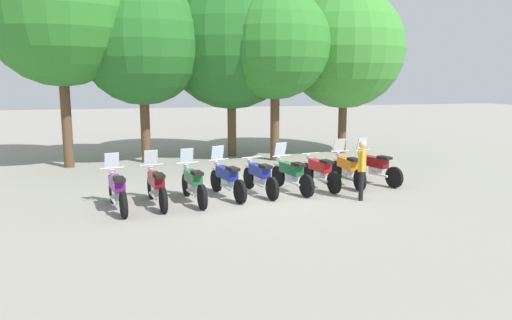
{
  "coord_description": "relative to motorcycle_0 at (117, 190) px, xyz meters",
  "views": [
    {
      "loc": [
        -3.23,
        -13.06,
        3.3
      ],
      "look_at": [
        0.0,
        0.5,
        0.9
      ],
      "focal_mm": 33.94,
      "sensor_mm": 36.0,
      "label": 1
    }
  ],
  "objects": [
    {
      "name": "motorcycle_3",
      "position": [
        2.9,
        0.65,
        0.0
      ],
      "size": [
        0.79,
        2.14,
        1.37
      ],
      "rotation": [
        0.0,
        0.0,
        1.83
      ],
      "color": "black",
      "rests_on": "ground_plane"
    },
    {
      "name": "motorcycle_7",
      "position": [
        6.79,
        1.29,
        0.0
      ],
      "size": [
        0.62,
        2.19,
        1.37
      ],
      "rotation": [
        0.0,
        0.0,
        1.61
      ],
      "color": "black",
      "rests_on": "ground_plane"
    },
    {
      "name": "motorcycle_0",
      "position": [
        0.0,
        0.0,
        0.0
      ],
      "size": [
        0.71,
        2.16,
        1.37
      ],
      "rotation": [
        0.0,
        0.0,
        1.78
      ],
      "color": "black",
      "rests_on": "ground_plane"
    },
    {
      "name": "motorcycle_6",
      "position": [
        5.82,
        1.11,
        -0.01
      ],
      "size": [
        0.64,
        2.18,
        0.99
      ],
      "rotation": [
        0.0,
        0.0,
        1.74
      ],
      "color": "black",
      "rests_on": "ground_plane"
    },
    {
      "name": "tree_1",
      "position": [
        0.8,
        6.88,
        4.07
      ],
      "size": [
        4.74,
        4.74,
        6.97
      ],
      "color": "brown",
      "rests_on": "ground_plane"
    },
    {
      "name": "tree_3",
      "position": [
        5.83,
        6.21,
        4.03
      ],
      "size": [
        4.29,
        4.29,
        6.71
      ],
      "color": "brown",
      "rests_on": "ground_plane"
    },
    {
      "name": "motorcycle_2",
      "position": [
        1.94,
        0.32,
        0.0
      ],
      "size": [
        0.64,
        2.18,
        1.37
      ],
      "rotation": [
        0.0,
        0.0,
        1.74
      ],
      "color": "black",
      "rests_on": "ground_plane"
    },
    {
      "name": "motorcycle_1",
      "position": [
        0.97,
        0.22,
        0.0
      ],
      "size": [
        0.64,
        2.18,
        1.37
      ],
      "rotation": [
        0.0,
        0.0,
        1.74
      ],
      "color": "black",
      "rests_on": "ground_plane"
    },
    {
      "name": "ground_plane",
      "position": [
        3.89,
        0.77,
        -0.52
      ],
      "size": [
        80.0,
        80.0,
        0.0
      ],
      "primitive_type": "plane",
      "color": "gray"
    },
    {
      "name": "tree_2",
      "position": [
        4.35,
        7.59,
        4.25
      ],
      "size": [
        5.59,
        5.59,
        7.57
      ],
      "color": "brown",
      "rests_on": "ground_plane"
    },
    {
      "name": "person_0",
      "position": [
        6.39,
        -0.51,
        0.43
      ],
      "size": [
        0.28,
        0.4,
        1.63
      ],
      "rotation": [
        0.0,
        0.0,
        5.92
      ],
      "color": "black",
      "rests_on": "ground_plane"
    },
    {
      "name": "tree_4",
      "position": [
        9.21,
        7.34,
        3.96
      ],
      "size": [
        5.07,
        5.07,
        7.02
      ],
      "color": "brown",
      "rests_on": "ground_plane"
    },
    {
      "name": "tree_0",
      "position": [
        -1.99,
        6.44,
        5.05
      ],
      "size": [
        5.27,
        5.27,
        8.21
      ],
      "color": "brown",
      "rests_on": "ground_plane"
    },
    {
      "name": "motorcycle_4",
      "position": [
        3.88,
        0.8,
        -0.01
      ],
      "size": [
        0.69,
        2.17,
        0.99
      ],
      "rotation": [
        0.0,
        0.0,
        1.77
      ],
      "color": "black",
      "rests_on": "ground_plane"
    },
    {
      "name": "motorcycle_5",
      "position": [
        4.84,
        0.88,
        0.0
      ],
      "size": [
        0.78,
        2.14,
        1.37
      ],
      "rotation": [
        0.0,
        0.0,
        1.83
      ],
      "color": "black",
      "rests_on": "ground_plane"
    },
    {
      "name": "motorcycle_8",
      "position": [
        7.74,
        1.37,
        0.0
      ],
      "size": [
        0.87,
        2.11,
        1.37
      ],
      "rotation": [
        0.0,
        0.0,
        1.88
      ],
      "color": "black",
      "rests_on": "ground_plane"
    }
  ]
}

